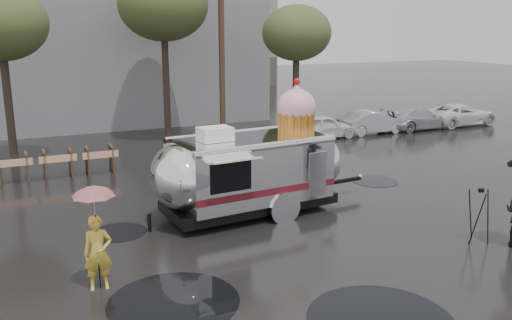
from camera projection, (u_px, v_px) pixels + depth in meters
name	position (u px, v px, depth m)	size (l,w,h in m)	color
ground	(331.00, 250.00, 13.45)	(120.00, 120.00, 0.00)	black
puddles	(278.00, 272.00, 12.19)	(11.19, 10.04, 0.01)	black
grey_building	(55.00, 7.00, 31.50)	(22.00, 12.00, 13.00)	slate
utility_pole	(222.00, 43.00, 25.72)	(1.60, 0.28, 9.00)	#473323
tree_left	(0.00, 24.00, 20.82)	(3.64, 3.64, 6.95)	#382D26
tree_mid	(163.00, 6.00, 25.19)	(4.20, 4.20, 8.03)	#382D26
tree_right	(297.00, 34.00, 26.14)	(3.36, 3.36, 6.42)	#382D26
barricade_row	(58.00, 163.00, 19.90)	(4.30, 0.80, 1.00)	#473323
parked_cars	(400.00, 118.00, 28.61)	(13.20, 1.90, 1.50)	silver
airstream_trailer	(253.00, 167.00, 15.83)	(7.40, 3.21, 4.00)	silver
person_left	(98.00, 253.00, 11.28)	(0.58, 0.39, 1.61)	gold
umbrella_pink	(94.00, 202.00, 11.01)	(1.07, 1.07, 2.28)	pink
tripod	(479.00, 211.00, 13.75)	(0.59, 0.56, 1.44)	black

